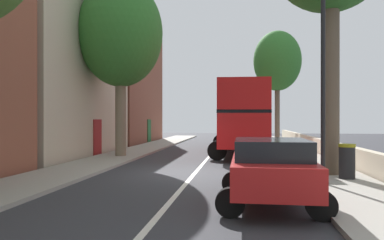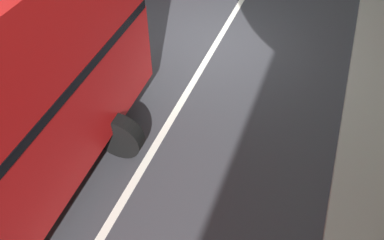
{
  "view_description": "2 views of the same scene",
  "coord_description": "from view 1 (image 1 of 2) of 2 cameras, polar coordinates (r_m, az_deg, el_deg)",
  "views": [
    {
      "loc": [
        1.78,
        -14.22,
        2.1
      ],
      "look_at": [
        -0.93,
        6.0,
        2.07
      ],
      "focal_mm": 34.17,
      "sensor_mm": 36.0,
      "label": 1
    },
    {
      "loc": [
        -2.6,
        8.6,
        6.14
      ],
      "look_at": [
        -0.87,
        4.14,
        1.19
      ],
      "focal_mm": 35.38,
      "sensor_mm": 36.0,
      "label": 2
    }
  ],
  "objects": [
    {
      "name": "ground_plane",
      "position": [
        14.48,
        0.51,
        -8.24
      ],
      "size": [
        84.0,
        84.0,
        0.0
      ],
      "primitive_type": "plane",
      "color": "#333338"
    },
    {
      "name": "road_centre_line",
      "position": [
        14.48,
        0.51,
        -8.22
      ],
      "size": [
        0.16,
        54.0,
        0.01
      ],
      "primitive_type": "cube",
      "color": "silver",
      "rests_on": "ground"
    },
    {
      "name": "sidewalk_left",
      "position": [
        15.84,
        -17.52,
        -7.3
      ],
      "size": [
        2.6,
        60.0,
        0.12
      ],
      "primitive_type": "cube",
      "color": "#9E998E",
      "rests_on": "ground"
    },
    {
      "name": "sidewalk_right",
      "position": [
        14.7,
        20.02,
        -7.88
      ],
      "size": [
        2.6,
        60.0,
        0.12
      ],
      "primitive_type": "cube",
      "color": "#9E998E",
      "rests_on": "ground"
    },
    {
      "name": "terraced_houses_left",
      "position": [
        18.31,
        -26.98,
        8.98
      ],
      "size": [
        4.07,
        47.52,
        10.5
      ],
      "color": "#9E6647",
      "rests_on": "ground"
    },
    {
      "name": "boundary_wall_right",
      "position": [
        15.05,
        25.82,
        -6.11
      ],
      "size": [
        0.36,
        54.0,
        0.95
      ],
      "primitive_type": "cube",
      "color": "beige",
      "rests_on": "ground"
    },
    {
      "name": "double_decker_bus",
      "position": [
        22.55,
        7.45,
        0.74
      ],
      "size": [
        3.87,
        11.33,
        4.06
      ],
      "color": "#B71112",
      "rests_on": "ground"
    },
    {
      "name": "parked_car_red_right_1",
      "position": [
        9.11,
        12.2,
        -7.25
      ],
      "size": [
        2.53,
        3.98,
        1.62
      ],
      "color": "#AD1919",
      "rests_on": "ground"
    },
    {
      "name": "street_tree_right_1",
      "position": [
        34.67,
        13.17,
        8.9
      ],
      "size": [
        4.32,
        4.32,
        10.08
      ],
      "color": "brown",
      "rests_on": "sidewalk_right"
    },
    {
      "name": "street_tree_left_2",
      "position": [
        20.89,
        -11.08,
        13.02
      ],
      "size": [
        4.59,
        4.59,
        9.65
      ],
      "color": "#7A6B56",
      "rests_on": "sidewalk_left"
    },
    {
      "name": "lamppost_right",
      "position": [
        12.11,
        19.78,
        8.2
      ],
      "size": [
        0.32,
        0.32,
        6.31
      ],
      "color": "black",
      "rests_on": "sidewalk_right"
    },
    {
      "name": "litter_bin_right",
      "position": [
        13.33,
        23.03,
        -5.92
      ],
      "size": [
        0.55,
        0.55,
        1.16
      ],
      "color": "black",
      "rests_on": "sidewalk_right"
    }
  ]
}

